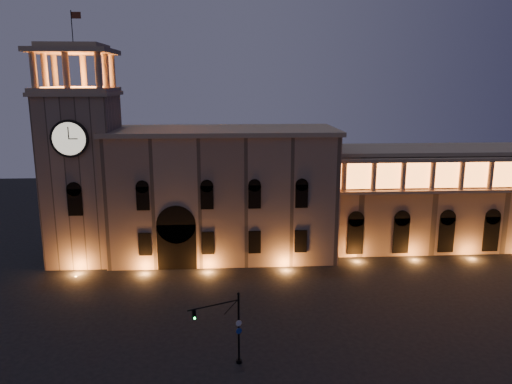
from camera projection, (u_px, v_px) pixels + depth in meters
ground at (244, 327)px, 49.49m from camera, size 160.00×160.00×0.00m
government_building at (223, 193)px, 68.80m from camera, size 30.80×12.80×17.60m
clock_tower at (83, 169)px, 65.95m from camera, size 9.80×9.80×32.40m
colonnade_wing at (455, 196)px, 73.09m from camera, size 40.60×11.50×14.50m
traffic_light at (230, 328)px, 42.10m from camera, size 4.44×2.13×6.57m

